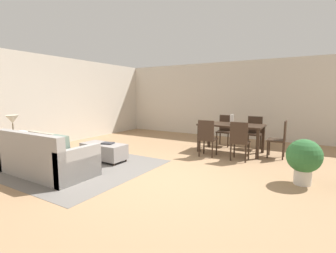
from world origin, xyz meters
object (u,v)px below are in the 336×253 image
book_on_ottoman (108,143)px  potted_plant (304,158)px  dining_table (231,128)px  vase_centerpiece (232,119)px  dining_chair_near_left (207,136)px  dining_chair_head_east (280,137)px  dining_chair_far_left (225,129)px  dining_chair_far_right (254,131)px  table_lamp (12,120)px  couch (45,159)px  dining_chair_near_right (239,139)px  ottoman_table (104,151)px  side_table (14,144)px

book_on_ottoman → potted_plant: bearing=9.1°
dining_table → vase_centerpiece: 0.23m
dining_chair_near_left → book_on_ottoman: (-1.82, -1.56, -0.10)m
dining_chair_head_east → potted_plant: dining_chair_head_east is taller
vase_centerpiece → potted_plant: (1.74, -1.68, -0.42)m
dining_chair_far_left → dining_chair_far_right: bearing=0.3°
table_lamp → dining_chair_far_left: (3.43, 4.32, -0.46)m
couch → dining_table: bearing=54.8°
dining_chair_head_east → dining_chair_far_left: bearing=155.0°
dining_table → potted_plant: 2.45m
table_lamp → dining_chair_near_right: bearing=33.2°
couch → potted_plant: couch is taller
ottoman_table → dining_chair_head_east: bearing=34.1°
ottoman_table → dining_table: bearing=45.7°
dining_chair_near_right → vase_centerpiece: bearing=118.8°
dining_table → vase_centerpiece: bearing=-50.9°
couch → dining_table: couch is taller
table_lamp → dining_table: 5.23m
couch → table_lamp: (-1.28, 0.09, 0.68)m
dining_chair_far_left → dining_chair_head_east: 1.78m
ottoman_table → dining_chair_near_right: bearing=30.4°
couch → dining_table: size_ratio=1.19×
dining_chair_head_east → vase_centerpiece: 1.25m
vase_centerpiece → table_lamp: bearing=-137.6°
side_table → dining_chair_far_right: dining_chair_far_right is taller
ottoman_table → table_lamp: (-1.54, -1.19, 0.74)m
potted_plant → dining_chair_far_right: bearing=118.0°
side_table → dining_chair_far_left: (3.43, 4.32, 0.07)m
dining_chair_head_east → potted_plant: size_ratio=1.16×
side_table → book_on_ottoman: (1.65, 1.21, -0.02)m
couch → dining_chair_head_east: size_ratio=2.13×
couch → ottoman_table: bearing=78.5°
ottoman_table → potted_plant: size_ratio=1.38×
couch → dining_chair_far_right: size_ratio=2.13×
dining_chair_far_left → book_on_ottoman: (-1.78, -3.11, -0.10)m
dining_chair_near_right → book_on_ottoman: dining_chair_near_right is taller
dining_chair_far_left → side_table: bearing=-128.5°
table_lamp → dining_chair_near_left: table_lamp is taller
table_lamp → book_on_ottoman: (1.65, 1.21, -0.55)m
dining_chair_far_right → book_on_ottoman: size_ratio=3.54×
table_lamp → vase_centerpiece: table_lamp is taller
table_lamp → dining_chair_far_right: size_ratio=0.57×
vase_centerpiece → potted_plant: vase_centerpiece is taller
potted_plant → dining_chair_near_right: bearing=144.9°
side_table → vase_centerpiece: 5.24m
side_table → book_on_ottoman: bearing=36.3°
couch → book_on_ottoman: couch is taller
dining_table → dining_chair_near_left: 0.87m
dining_table → vase_centerpiece: size_ratio=6.34×
dining_chair_near_left → book_on_ottoman: dining_chair_near_left is taller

